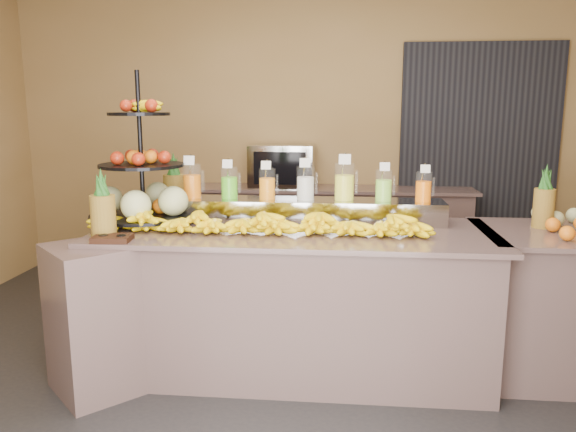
# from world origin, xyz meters

# --- Properties ---
(ground) EXTENTS (6.00, 6.00, 0.00)m
(ground) POSITION_xyz_m (0.00, 0.00, 0.00)
(ground) COLOR black
(ground) RESTS_ON ground
(room_envelope) EXTENTS (6.04, 5.02, 2.82)m
(room_envelope) POSITION_xyz_m (0.19, 0.79, 1.88)
(room_envelope) COLOR olive
(room_envelope) RESTS_ON ground
(buffet_counter) EXTENTS (2.75, 1.25, 0.93)m
(buffet_counter) POSITION_xyz_m (-0.12, 0.26, 0.47)
(buffet_counter) COLOR gray
(buffet_counter) RESTS_ON ground
(right_counter) EXTENTS (1.08, 0.88, 0.93)m
(right_counter) POSITION_xyz_m (1.70, 0.40, 0.47)
(right_counter) COLOR gray
(right_counter) RESTS_ON ground
(back_ledge) EXTENTS (3.10, 0.55, 0.93)m
(back_ledge) POSITION_xyz_m (0.00, 2.25, 0.47)
(back_ledge) COLOR gray
(back_ledge) RESTS_ON ground
(pitcher_tray) EXTENTS (1.85, 0.30, 0.15)m
(pitcher_tray) POSITION_xyz_m (0.05, 0.58, 1.01)
(pitcher_tray) COLOR gray
(pitcher_tray) RESTS_ON buffet_counter
(juice_pitcher_orange_a) EXTENTS (0.13, 0.13, 0.30)m
(juice_pitcher_orange_a) POSITION_xyz_m (-0.73, 0.58, 1.18)
(juice_pitcher_orange_a) COLOR silver
(juice_pitcher_orange_a) RESTS_ON pitcher_tray
(juice_pitcher_green) EXTENTS (0.12, 0.12, 0.28)m
(juice_pitcher_green) POSITION_xyz_m (-0.47, 0.58, 1.17)
(juice_pitcher_green) COLOR silver
(juice_pitcher_green) RESTS_ON pitcher_tray
(juice_pitcher_orange_b) EXTENTS (0.11, 0.12, 0.27)m
(juice_pitcher_orange_b) POSITION_xyz_m (-0.21, 0.58, 1.17)
(juice_pitcher_orange_b) COLOR silver
(juice_pitcher_orange_b) RESTS_ON pitcher_tray
(juice_pitcher_milk) EXTENTS (0.12, 0.13, 0.29)m
(juice_pitcher_milk) POSITION_xyz_m (0.05, 0.58, 1.18)
(juice_pitcher_milk) COLOR silver
(juice_pitcher_milk) RESTS_ON pitcher_tray
(juice_pitcher_lemon) EXTENTS (0.13, 0.14, 0.32)m
(juice_pitcher_lemon) POSITION_xyz_m (0.31, 0.58, 1.19)
(juice_pitcher_lemon) COLOR silver
(juice_pitcher_lemon) RESTS_ON pitcher_tray
(juice_pitcher_lime) EXTENTS (0.11, 0.12, 0.27)m
(juice_pitcher_lime) POSITION_xyz_m (0.57, 0.58, 1.17)
(juice_pitcher_lime) COLOR silver
(juice_pitcher_lime) RESTS_ON pitcher_tray
(juice_pitcher_orange_c) EXTENTS (0.11, 0.11, 0.26)m
(juice_pitcher_orange_c) POSITION_xyz_m (0.83, 0.58, 1.17)
(juice_pitcher_orange_c) COLOR silver
(juice_pitcher_orange_c) RESTS_ON pitcher_tray
(banana_heap) EXTENTS (2.17, 0.20, 0.18)m
(banana_heap) POSITION_xyz_m (-0.20, 0.22, 1.00)
(banana_heap) COLOR #FFEA0C
(banana_heap) RESTS_ON buffet_counter
(fruit_stand) EXTENTS (0.72, 0.72, 1.00)m
(fruit_stand) POSITION_xyz_m (-0.97, 0.41, 1.18)
(fruit_stand) COLOR black
(fruit_stand) RESTS_ON buffet_counter
(condiment_caddy) EXTENTS (0.23, 0.18, 0.03)m
(condiment_caddy) POSITION_xyz_m (-1.03, -0.11, 0.95)
(condiment_caddy) COLOR black
(condiment_caddy) RESTS_ON buffet_counter
(pineapple_left_a) EXTENTS (0.15, 0.15, 0.41)m
(pineapple_left_a) POSITION_xyz_m (-1.12, -0.00, 1.08)
(pineapple_left_a) COLOR brown
(pineapple_left_a) RESTS_ON buffet_counter
(pineapple_left_b) EXTENTS (0.16, 0.16, 0.45)m
(pineapple_left_b) POSITION_xyz_m (-0.91, 0.73, 1.10)
(pineapple_left_b) COLOR brown
(pineapple_left_b) RESTS_ON buffet_counter
(oven_warmer) EXTENTS (0.62, 0.44, 0.41)m
(oven_warmer) POSITION_xyz_m (-0.29, 2.25, 1.13)
(oven_warmer) COLOR gray
(oven_warmer) RESTS_ON back_ledge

